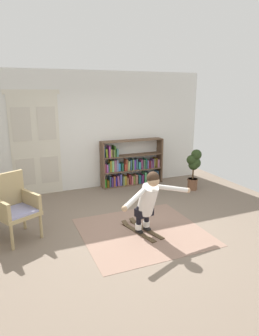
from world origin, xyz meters
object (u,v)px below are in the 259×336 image
object	(u,v)px
potted_plant	(194,166)
skis_pair	(141,230)
person_skier	(148,199)
wicker_chair	(14,205)
bookshelf	(130,167)

from	to	relation	value
potted_plant	skis_pair	size ratio (longest dim) A/B	1.09
potted_plant	person_skier	world-z (taller)	person_skier
wicker_chair	potted_plant	world-z (taller)	wicker_chair
wicker_chair	person_skier	xyz separation A→B (m)	(2.09, -0.79, 0.08)
wicker_chair	bookshelf	bearing A→B (deg)	33.81
potted_plant	skis_pair	xyz separation A→B (m)	(-2.19, -1.61, -0.59)
bookshelf	potted_plant	xyz separation A→B (m)	(1.33, -0.96, 0.13)
potted_plant	skis_pair	bearing A→B (deg)	-143.72
skis_pair	person_skier	world-z (taller)	person_skier
wicker_chair	potted_plant	size ratio (longest dim) A/B	1.08
skis_pair	person_skier	distance (m)	0.67
bookshelf	person_skier	bearing A→B (deg)	-106.72
bookshelf	person_skier	world-z (taller)	bookshelf
skis_pair	person_skier	xyz separation A→B (m)	(0.04, -0.17, 0.64)
person_skier	bookshelf	bearing A→B (deg)	73.28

